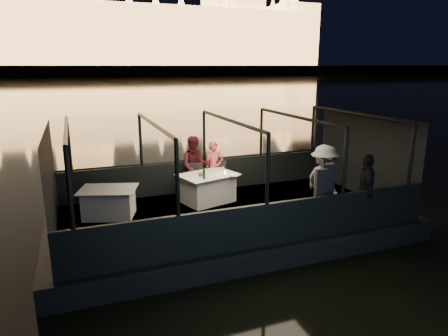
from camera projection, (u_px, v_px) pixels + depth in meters
name	position (u px, v px, depth m)	size (l,w,h in m)	color
river_water	(88.00, 86.00, 82.51)	(500.00, 500.00, 0.00)	black
boat_hull	(230.00, 231.00, 10.05)	(8.60, 4.40, 1.00)	black
boat_deck	(230.00, 213.00, 9.93)	(8.00, 4.00, 0.04)	black
gunwale_port	(205.00, 175.00, 11.63)	(8.00, 0.08, 0.90)	black
gunwale_starboard	(266.00, 225.00, 8.01)	(8.00, 0.08, 0.90)	black
cabin_glass_port	(204.00, 136.00, 11.34)	(8.00, 0.02, 1.40)	#99B2B2
cabin_glass_starboard	(268.00, 169.00, 7.72)	(8.00, 0.02, 1.40)	#99B2B2
cabin_roof_glass	(230.00, 120.00, 9.35)	(8.00, 4.00, 0.02)	#99B2B2
end_wall_fore	(51.00, 185.00, 8.27)	(0.02, 4.00, 2.30)	black
end_wall_aft	(364.00, 155.00, 11.01)	(0.02, 4.00, 2.30)	black
canopy_ribs	(230.00, 168.00, 9.64)	(8.00, 4.00, 2.30)	black
embankment	(76.00, 72.00, 200.00)	(400.00, 140.00, 6.00)	#423D33
parliament_building	(72.00, 2.00, 161.31)	(220.00, 32.00, 60.00)	#F2D18C
dining_table_central	(208.00, 188.00, 10.61)	(1.45, 1.05, 0.77)	silver
dining_table_aft	(109.00, 201.00, 9.59)	(1.32, 0.96, 0.70)	silver
chair_port_left	(197.00, 182.00, 10.95)	(0.44, 0.44, 0.93)	black
chair_port_right	(221.00, 179.00, 11.19)	(0.44, 0.44, 0.93)	black
coat_stand	(323.00, 192.00, 8.62)	(0.46, 0.37, 1.67)	black
person_woman_coral	(214.00, 167.00, 11.32)	(0.53, 0.36, 1.49)	#D64E4D
person_man_maroon	(195.00, 169.00, 11.13)	(0.80, 0.62, 1.67)	#391013
passenger_stripe	(324.00, 184.00, 9.34)	(1.16, 0.65, 1.79)	silver
passenger_dark	(366.00, 188.00, 9.09)	(0.97, 0.41, 1.64)	black
wine_bottle	(204.00, 173.00, 10.04)	(0.07, 0.07, 0.31)	#133518
bread_basket	(202.00, 174.00, 10.37)	(0.18, 0.18, 0.07)	brown
amber_candle	(225.00, 173.00, 10.52)	(0.06, 0.06, 0.08)	gold
plate_near	(234.00, 175.00, 10.39)	(0.25, 0.25, 0.02)	white
plate_far	(207.00, 174.00, 10.54)	(0.27, 0.27, 0.02)	white
wine_glass_white	(205.00, 174.00, 10.19)	(0.06, 0.06, 0.18)	white
wine_glass_red	(223.00, 170.00, 10.60)	(0.06, 0.06, 0.18)	white
wine_glass_empty	(225.00, 173.00, 10.29)	(0.07, 0.07, 0.20)	white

